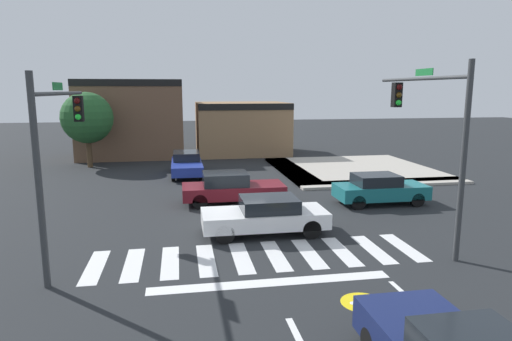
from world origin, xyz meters
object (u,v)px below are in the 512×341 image
car_blue (187,164)px  car_white (265,215)px  traffic_signal_southwest (59,134)px  car_teal (380,189)px  car_maroon (231,188)px  traffic_signal_southeast (430,120)px  roadside_tree (87,118)px

car_blue → car_white: (2.64, -12.25, -0.01)m
traffic_signal_southwest → car_teal: bearing=-70.5°
car_blue → car_white: bearing=12.2°
car_maroon → car_blue: bearing=104.4°
traffic_signal_southeast → car_teal: bearing=-8.2°
traffic_signal_southwest → car_white: traffic_signal_southwest is taller
traffic_signal_southwest → car_teal: (12.78, 4.52, -3.22)m
roadside_tree → car_teal: bearing=-40.1°
traffic_signal_southeast → car_blue: traffic_signal_southeast is taller
traffic_signal_southeast → roadside_tree: size_ratio=1.20×
car_blue → car_maroon: size_ratio=1.00×
car_white → traffic_signal_southwest: bearing=9.5°
car_white → car_maroon: bearing=-81.5°
car_blue → roadside_tree: (-6.52, 4.00, 2.66)m
traffic_signal_southwest → car_teal: 13.94m
car_maroon → car_teal: bearing=-11.1°
traffic_signal_southwest → car_maroon: size_ratio=1.26×
car_maroon → roadside_tree: size_ratio=0.93×
traffic_signal_southeast → car_white: 6.64m
roadside_tree → traffic_signal_southeast: bearing=-51.0°
car_teal → roadside_tree: roadside_tree is taller
traffic_signal_southwest → car_blue: size_ratio=1.26×
car_teal → car_maroon: bearing=168.9°
car_white → roadside_tree: roadside_tree is taller
car_teal → traffic_signal_southwest: bearing=-160.5°
car_blue → car_white: size_ratio=1.04×
traffic_signal_southeast → roadside_tree: (-14.51, 17.93, -0.87)m
car_teal → car_white: car_teal is taller
traffic_signal_southeast → car_blue: (-7.99, 13.93, -3.53)m
car_teal → car_blue: (-8.73, 8.85, 0.00)m
car_blue → car_maroon: 7.76m
traffic_signal_southeast → car_maroon: traffic_signal_southeast is taller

